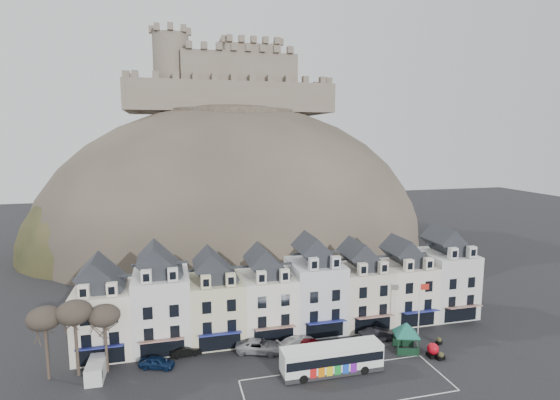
# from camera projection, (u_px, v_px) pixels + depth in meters

# --- Properties ---
(ground) EXTENTS (300.00, 300.00, 0.00)m
(ground) POSITION_uv_depth(u_px,v_px,m) (334.00, 395.00, 44.61)
(ground) COLOR black
(ground) RESTS_ON ground
(coach_bay_markings) EXTENTS (22.00, 7.50, 0.01)m
(coach_bay_markings) POSITION_uv_depth(u_px,v_px,m) (347.00, 385.00, 46.30)
(coach_bay_markings) COLOR silver
(coach_bay_markings) RESTS_ON ground
(townhouse_terrace) EXTENTS (54.40, 9.35, 11.80)m
(townhouse_terrace) POSITION_uv_depth(u_px,v_px,m) (292.00, 292.00, 59.18)
(townhouse_terrace) COLOR white
(townhouse_terrace) RESTS_ON ground
(castle_hill) EXTENTS (100.00, 76.00, 68.00)m
(castle_hill) POSITION_uv_depth(u_px,v_px,m) (239.00, 240.00, 110.98)
(castle_hill) COLOR #37322A
(castle_hill) RESTS_ON ground
(castle) EXTENTS (50.20, 22.20, 22.00)m
(castle) POSITION_uv_depth(u_px,v_px,m) (230.00, 81.00, 111.64)
(castle) COLOR #6B6051
(castle) RESTS_ON ground
(tree_left_far) EXTENTS (3.61, 3.61, 8.24)m
(tree_left_far) POSITION_uv_depth(u_px,v_px,m) (44.00, 319.00, 46.55)
(tree_left_far) COLOR #382D23
(tree_left_far) RESTS_ON ground
(tree_left_mid) EXTENTS (3.78, 3.78, 8.64)m
(tree_left_mid) POSITION_uv_depth(u_px,v_px,m) (74.00, 313.00, 47.23)
(tree_left_mid) COLOR #382D23
(tree_left_mid) RESTS_ON ground
(tree_left_near) EXTENTS (3.43, 3.43, 7.84)m
(tree_left_near) POSITION_uv_depth(u_px,v_px,m) (104.00, 316.00, 48.07)
(tree_left_near) COLOR #382D23
(tree_left_near) RESTS_ON ground
(bus) EXTENTS (11.47, 2.73, 3.23)m
(bus) POSITION_uv_depth(u_px,v_px,m) (332.00, 358.00, 48.54)
(bus) COLOR #262628
(bus) RESTS_ON ground
(bus_shelter) EXTENTS (5.59, 5.59, 3.70)m
(bus_shelter) POSITION_uv_depth(u_px,v_px,m) (406.00, 329.00, 53.32)
(bus_shelter) COLOR black
(bus_shelter) RESTS_ON ground
(red_buoy) EXTENTS (1.38, 1.38, 1.71)m
(red_buoy) POSITION_uv_depth(u_px,v_px,m) (433.00, 350.00, 52.21)
(red_buoy) COLOR black
(red_buoy) RESTS_ON ground
(flagpole) EXTENTS (1.22, 0.21, 8.42)m
(flagpole) POSITION_uv_depth(u_px,v_px,m) (420.00, 310.00, 54.19)
(flagpole) COLOR silver
(flagpole) RESTS_ON ground
(white_van) EXTENTS (1.91, 4.18, 1.89)m
(white_van) POSITION_uv_depth(u_px,v_px,m) (96.00, 369.00, 47.69)
(white_van) COLOR silver
(white_van) RESTS_ON ground
(planter_west) EXTENTS (1.01, 0.77, 0.91)m
(planter_west) POSITION_uv_depth(u_px,v_px,m) (439.00, 341.00, 55.43)
(planter_west) COLOR black
(planter_west) RESTS_ON ground
(planter_east) EXTENTS (1.01, 0.68, 0.97)m
(planter_east) POSITION_uv_depth(u_px,v_px,m) (441.00, 356.00, 51.55)
(planter_east) COLOR black
(planter_east) RESTS_ON ground
(car_navy) EXTENTS (4.33, 2.92, 1.37)m
(car_navy) POSITION_uv_depth(u_px,v_px,m) (157.00, 362.00, 49.71)
(car_navy) COLOR #0C1C3E
(car_navy) RESTS_ON ground
(car_black) EXTENTS (3.81, 1.71, 1.22)m
(car_black) POSITION_uv_depth(u_px,v_px,m) (186.00, 351.00, 52.50)
(car_black) COLOR black
(car_black) RESTS_ON ground
(car_silver) EXTENTS (6.08, 4.31, 1.56)m
(car_silver) POSITION_uv_depth(u_px,v_px,m) (259.00, 346.00, 53.35)
(car_silver) COLOR #A1A4A8
(car_silver) RESTS_ON ground
(car_white) EXTENTS (5.76, 3.99, 1.55)m
(car_white) POSITION_uv_depth(u_px,v_px,m) (297.00, 342.00, 54.30)
(car_white) COLOR white
(car_white) RESTS_ON ground
(car_maroon) EXTENTS (4.61, 2.60, 1.48)m
(car_maroon) POSITION_uv_depth(u_px,v_px,m) (312.00, 345.00, 53.80)
(car_maroon) COLOR #62050A
(car_maroon) RESTS_ON ground
(car_charcoal) EXTENTS (4.83, 1.74, 1.59)m
(car_charcoal) POSITION_uv_depth(u_px,v_px,m) (378.00, 334.00, 56.46)
(car_charcoal) COLOR black
(car_charcoal) RESTS_ON ground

